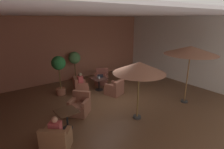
{
  "coord_description": "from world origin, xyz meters",
  "views": [
    {
      "loc": [
        -4.79,
        -6.17,
        3.79
      ],
      "look_at": [
        0.0,
        0.46,
        1.27
      ],
      "focal_mm": 29.11,
      "sensor_mm": 36.0,
      "label": 1
    }
  ],
  "objects_px": {
    "armchair_front_right_east": "(80,106)",
    "cafe_table_front_right": "(67,115)",
    "patron_blue_shirt": "(55,128)",
    "open_laptop": "(100,77)",
    "patron_by_window": "(80,80)",
    "armchair_front_left_south": "(115,89)",
    "potted_tree_mid_left": "(75,61)",
    "cafe_table_front_left": "(99,81)",
    "patio_umbrella_tall_red": "(191,51)",
    "potted_tree_left_corner": "(59,68)",
    "iced_drink_cup": "(99,78)",
    "patio_umbrella_center_beige": "(139,68)",
    "armchair_front_left_east": "(80,87)",
    "armchair_front_left_north": "(102,78)",
    "armchair_front_right_north": "(56,141)"
  },
  "relations": [
    {
      "from": "armchair_front_right_east",
      "to": "cafe_table_front_right",
      "type": "bearing_deg",
      "value": -138.97
    },
    {
      "from": "armchair_front_left_south",
      "to": "armchair_front_right_north",
      "type": "distance_m",
      "value": 4.58
    },
    {
      "from": "patio_umbrella_tall_red",
      "to": "armchair_front_right_east",
      "type": "bearing_deg",
      "value": 156.63
    },
    {
      "from": "patron_blue_shirt",
      "to": "open_laptop",
      "type": "height_order",
      "value": "patron_blue_shirt"
    },
    {
      "from": "patio_umbrella_center_beige",
      "to": "potted_tree_left_corner",
      "type": "distance_m",
      "value": 4.41
    },
    {
      "from": "armchair_front_left_north",
      "to": "patron_blue_shirt",
      "type": "distance_m",
      "value": 5.93
    },
    {
      "from": "armchair_front_right_east",
      "to": "patron_by_window",
      "type": "height_order",
      "value": "patron_by_window"
    },
    {
      "from": "patron_by_window",
      "to": "armchair_front_left_south",
      "type": "bearing_deg",
      "value": -43.88
    },
    {
      "from": "cafe_table_front_right",
      "to": "potted_tree_left_corner",
      "type": "bearing_deg",
      "value": 73.21
    },
    {
      "from": "armchair_front_right_north",
      "to": "armchair_front_left_north",
      "type": "bearing_deg",
      "value": 43.99
    },
    {
      "from": "armchair_front_right_east",
      "to": "open_laptop",
      "type": "xyz_separation_m",
      "value": [
        2.13,
        1.76,
        0.42
      ]
    },
    {
      "from": "patron_blue_shirt",
      "to": "iced_drink_cup",
      "type": "distance_m",
      "value": 4.74
    },
    {
      "from": "cafe_table_front_left",
      "to": "patio_umbrella_tall_red",
      "type": "bearing_deg",
      "value": -56.26
    },
    {
      "from": "patron_by_window",
      "to": "armchair_front_right_north",
      "type": "bearing_deg",
      "value": -125.93
    },
    {
      "from": "patio_umbrella_center_beige",
      "to": "armchair_front_left_north",
      "type": "bearing_deg",
      "value": 76.01
    },
    {
      "from": "cafe_table_front_left",
      "to": "patron_by_window",
      "type": "relative_size",
      "value": 1.18
    },
    {
      "from": "potted_tree_mid_left",
      "to": "patron_by_window",
      "type": "height_order",
      "value": "potted_tree_mid_left"
    },
    {
      "from": "patio_umbrella_tall_red",
      "to": "patio_umbrella_center_beige",
      "type": "height_order",
      "value": "patio_umbrella_tall_red"
    },
    {
      "from": "armchair_front_right_east",
      "to": "patio_umbrella_tall_red",
      "type": "xyz_separation_m",
      "value": [
        4.49,
        -1.94,
        2.14
      ]
    },
    {
      "from": "armchair_front_left_south",
      "to": "cafe_table_front_left",
      "type": "bearing_deg",
      "value": 108.94
    },
    {
      "from": "armchair_front_left_south",
      "to": "patio_umbrella_tall_red",
      "type": "bearing_deg",
      "value": -51.76
    },
    {
      "from": "potted_tree_left_corner",
      "to": "patron_blue_shirt",
      "type": "xyz_separation_m",
      "value": [
        -1.63,
        -3.95,
        -0.7
      ]
    },
    {
      "from": "patio_umbrella_center_beige",
      "to": "armchair_front_left_south",
      "type": "bearing_deg",
      "value": 73.96
    },
    {
      "from": "armchair_front_left_east",
      "to": "patio_umbrella_tall_red",
      "type": "height_order",
      "value": "patio_umbrella_tall_red"
    },
    {
      "from": "armchair_front_right_north",
      "to": "patron_by_window",
      "type": "xyz_separation_m",
      "value": [
        2.62,
        3.61,
        0.41
      ]
    },
    {
      "from": "cafe_table_front_left",
      "to": "potted_tree_left_corner",
      "type": "relative_size",
      "value": 0.41
    },
    {
      "from": "armchair_front_left_north",
      "to": "patron_by_window",
      "type": "xyz_separation_m",
      "value": [
        -1.67,
        -0.52,
        0.38
      ]
    },
    {
      "from": "armchair_front_left_north",
      "to": "iced_drink_cup",
      "type": "bearing_deg",
      "value": -129.11
    },
    {
      "from": "armchair_front_left_east",
      "to": "open_laptop",
      "type": "xyz_separation_m",
      "value": [
        1.11,
        -0.26,
        0.44
      ]
    },
    {
      "from": "patio_umbrella_center_beige",
      "to": "armchair_front_right_east",
      "type": "bearing_deg",
      "value": 134.84
    },
    {
      "from": "armchair_front_left_south",
      "to": "iced_drink_cup",
      "type": "height_order",
      "value": "iced_drink_cup"
    },
    {
      "from": "potted_tree_left_corner",
      "to": "patron_blue_shirt",
      "type": "bearing_deg",
      "value": -112.39
    },
    {
      "from": "armchair_front_left_east",
      "to": "cafe_table_front_right",
      "type": "relative_size",
      "value": 1.27
    },
    {
      "from": "armchair_front_left_south",
      "to": "patio_umbrella_tall_red",
      "type": "relative_size",
      "value": 0.37
    },
    {
      "from": "armchair_front_left_south",
      "to": "iced_drink_cup",
      "type": "distance_m",
      "value": 1.06
    },
    {
      "from": "patron_blue_shirt",
      "to": "patron_by_window",
      "type": "distance_m",
      "value": 4.42
    },
    {
      "from": "potted_tree_mid_left",
      "to": "patron_blue_shirt",
      "type": "relative_size",
      "value": 2.86
    },
    {
      "from": "cafe_table_front_left",
      "to": "patron_by_window",
      "type": "bearing_deg",
      "value": 164.48
    },
    {
      "from": "armchair_front_left_south",
      "to": "patron_by_window",
      "type": "bearing_deg",
      "value": 136.12
    },
    {
      "from": "armchair_front_left_east",
      "to": "patio_umbrella_tall_red",
      "type": "xyz_separation_m",
      "value": [
        3.47,
        -3.96,
        2.16
      ]
    },
    {
      "from": "iced_drink_cup",
      "to": "armchair_front_right_east",
      "type": "bearing_deg",
      "value": -140.7
    },
    {
      "from": "cafe_table_front_left",
      "to": "iced_drink_cup",
      "type": "distance_m",
      "value": 0.25
    },
    {
      "from": "cafe_table_front_right",
      "to": "potted_tree_mid_left",
      "type": "xyz_separation_m",
      "value": [
        2.46,
        4.58,
        0.78
      ]
    },
    {
      "from": "cafe_table_front_right",
      "to": "iced_drink_cup",
      "type": "bearing_deg",
      "value": 39.83
    },
    {
      "from": "potted_tree_mid_left",
      "to": "patron_by_window",
      "type": "distance_m",
      "value": 2.01
    },
    {
      "from": "cafe_table_front_left",
      "to": "patron_by_window",
      "type": "xyz_separation_m",
      "value": [
        -0.97,
        0.27,
        0.18
      ]
    },
    {
      "from": "patio_umbrella_center_beige",
      "to": "potted_tree_mid_left",
      "type": "relative_size",
      "value": 1.22
    },
    {
      "from": "armchair_front_right_east",
      "to": "potted_tree_mid_left",
      "type": "relative_size",
      "value": 0.58
    },
    {
      "from": "cafe_table_front_left",
      "to": "armchair_front_left_north",
      "type": "relative_size",
      "value": 0.81
    },
    {
      "from": "patio_umbrella_tall_red",
      "to": "potted_tree_left_corner",
      "type": "bearing_deg",
      "value": 135.49
    }
  ]
}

